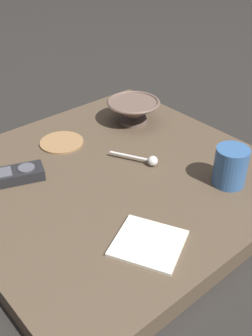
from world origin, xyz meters
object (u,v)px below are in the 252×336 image
Objects in this scene: cereal_bowl at (133,110)px; folded_napkin at (148,243)px; tv_remote_near at (7,176)px; drink_coaster at (62,142)px; coffee_mug at (231,166)px; teaspoon at (148,160)px.

cereal_bowl is 0.91× the size of folded_napkin.
tv_remote_near reaches higher than drink_coaster.
coffee_mug is 0.26m from folded_napkin.
teaspoon is at bearing 46.93° from folded_napkin.
drink_coaster is (0.08, 0.40, -0.00)m from folded_napkin.
drink_coaster is at bearing 171.38° from cereal_bowl.
cereal_bowl is 0.34m from coffee_mug.
drink_coaster is (0.18, 0.06, -0.01)m from tv_remote_near.
coffee_mug is 0.78× the size of drink_coaster.
teaspoon is 0.26m from folded_napkin.
coffee_mug is (-0.03, -0.34, 0.01)m from cereal_bowl.
cereal_bowl is 0.22m from drink_coaster.
cereal_bowl is at bearing 4.04° from tv_remote_near.
tv_remote_near is 0.35m from folded_napkin.
cereal_bowl is 0.39m from tv_remote_near.
teaspoon is 0.68× the size of folded_napkin.
cereal_bowl is 1.33× the size of teaspoon.
cereal_bowl is 1.31× the size of drink_coaster.
tv_remote_near reaches higher than teaspoon.
cereal_bowl reaches higher than folded_napkin.
coffee_mug is 0.48m from tv_remote_near.
teaspoon is at bearing -28.59° from tv_remote_near.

